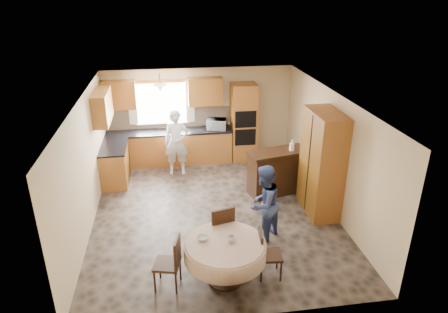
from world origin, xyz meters
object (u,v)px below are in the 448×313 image
at_px(chair_left, 171,260).
at_px(chair_right, 266,252).
at_px(dining_table, 225,251).
at_px(cupboard, 322,164).
at_px(chair_back, 221,229).
at_px(oven_tower, 243,123).
at_px(person_sink, 177,143).
at_px(person_dining, 264,204).
at_px(sideboard, 277,173).

height_order(chair_left, chair_right, chair_left).
bearing_deg(dining_table, chair_left, -179.28).
bearing_deg(cupboard, chair_back, -151.58).
relative_size(oven_tower, chair_left, 2.31).
xyz_separation_m(oven_tower, person_sink, (-1.83, -0.64, -0.22)).
distance_m(oven_tower, person_sink, 1.95).
xyz_separation_m(person_sink, person_dining, (1.48, -3.14, -0.08)).
xyz_separation_m(chair_left, person_sink, (0.27, 4.23, 0.33)).
bearing_deg(cupboard, chair_left, -148.89).
xyz_separation_m(chair_left, chair_right, (1.54, 0.03, -0.03)).
relative_size(chair_back, person_dining, 0.68).
bearing_deg(chair_right, chair_back, 49.97).
distance_m(chair_right, person_sink, 4.40).
bearing_deg(chair_back, dining_table, 73.49).
bearing_deg(chair_right, person_sink, 21.52).
xyz_separation_m(oven_tower, person_dining, (-0.35, -3.78, -0.31)).
xyz_separation_m(oven_tower, chair_left, (-2.10, -4.87, -0.55)).
bearing_deg(chair_back, chair_right, 121.08).
relative_size(cupboard, chair_back, 2.17).
height_order(sideboard, chair_right, sideboard).
bearing_deg(person_dining, dining_table, 7.17).
bearing_deg(sideboard, chair_left, -144.29).
bearing_deg(person_sink, sideboard, -27.53).
height_order(sideboard, chair_left, sideboard).
bearing_deg(person_sink, cupboard, -34.31).
xyz_separation_m(dining_table, person_dining, (0.89, 1.08, 0.17)).
xyz_separation_m(dining_table, person_sink, (-0.59, 4.22, 0.25)).
height_order(dining_table, chair_right, chair_right).
distance_m(chair_right, person_dining, 1.12).
distance_m(dining_table, chair_back, 0.67).
distance_m(dining_table, person_dining, 1.41).
distance_m(chair_back, chair_right, 0.92).
relative_size(sideboard, chair_back, 1.34).
distance_m(sideboard, cupboard, 1.29).
bearing_deg(chair_left, person_sink, -169.83).
height_order(dining_table, person_sink, person_sink).
bearing_deg(sideboard, chair_back, -139.73).
xyz_separation_m(chair_back, person_sink, (-0.62, 3.55, 0.27)).
bearing_deg(dining_table, chair_right, 1.48).
bearing_deg(dining_table, person_dining, 50.49).
height_order(dining_table, chair_left, chair_left).
xyz_separation_m(oven_tower, chair_right, (-0.56, -4.84, -0.58)).
bearing_deg(person_sink, person_dining, -60.44).
height_order(chair_left, person_sink, person_sink).
height_order(cupboard, person_dining, cupboard).
xyz_separation_m(cupboard, dining_table, (-2.31, -1.90, -0.52)).
height_order(oven_tower, chair_left, oven_tower).
bearing_deg(dining_table, oven_tower, 75.68).
relative_size(chair_back, person_sink, 0.61).
height_order(sideboard, chair_back, chair_back).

